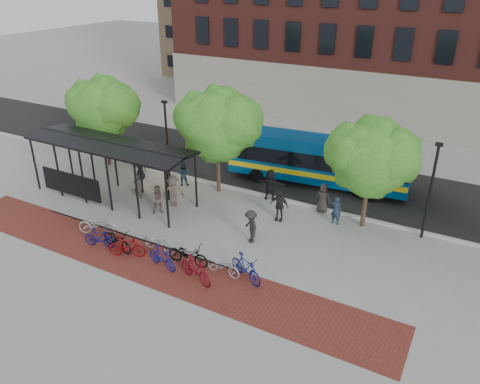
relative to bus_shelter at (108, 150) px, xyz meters
The scene contains 32 objects.
ground 8.68m from the bus_shelter, ahead, with size 160.00×160.00×0.00m, color #9E9E99.
asphalt_street 12.12m from the bus_shelter, 46.19° to the left, with size 160.00×8.00×0.01m, color black.
curb 9.74m from the bus_shelter, 28.84° to the left, with size 160.00×0.25×0.12m, color #B7B7B2.
brick_strip 8.19m from the bus_shelter, 36.40° to the right, with size 24.00×3.00×0.01m, color maroon.
bike_rack_rail 6.74m from the bus_shelter, 36.84° to the right, with size 12.00×0.05×0.95m, color black.
bus_shelter is the anchor object (origin of this frame).
tree_a 5.52m from the bus_shelter, 134.60° to the left, with size 4.90×4.00×6.18m.
tree_b 6.64m from the bus_shelter, 36.21° to the left, with size 5.15×4.20×6.47m.
tree_c 14.77m from the bus_shelter, 15.06° to the left, with size 4.66×3.80×5.92m.
lamp_post_left 4.24m from the bus_shelter, 74.47° to the left, with size 0.35×0.20×5.12m.
lamp_post_right 17.61m from the bus_shelter, 13.39° to the left, with size 0.35×0.20×5.12m.
bus 12.72m from the bus_shelter, 37.42° to the left, with size 11.48×3.64×3.05m.
bike_2 4.99m from the bus_shelter, 57.76° to the right, with size 0.72×2.07×1.09m, color #ADADAF.
bike_3 6.17m from the bus_shelter, 53.94° to the right, with size 0.47×1.67×1.01m, color navy.
bike_4 6.51m from the bus_shelter, 45.53° to the right, with size 0.72×2.07×1.09m, color black.
bike_5 7.27m from the bus_shelter, 41.94° to the right, with size 0.51×1.82×1.09m, color maroon.
bike_6 7.46m from the bus_shelter, 29.53° to the right, with size 0.65×1.87×0.98m, color #B9B9BC.
bike_7 8.77m from the bus_shelter, 32.31° to the right, with size 0.51×1.80×1.08m, color navy.
bike_8 9.14m from the bus_shelter, 24.85° to the right, with size 0.73×2.08×1.09m, color black.
bike_9 10.42m from the bus_shelter, 27.10° to the right, with size 0.57×2.03×1.22m, color maroon.
bike_10 10.78m from the bus_shelter, 20.19° to the right, with size 0.62×1.79×0.94m, color #B8B8BB.
bike_11 11.70m from the bus_shelter, 17.64° to the right, with size 0.58×2.04×1.23m, color navy.
pedestrian_0 3.69m from the bus_shelter, 96.46° to the left, with size 0.76×0.49×1.55m, color black.
pedestrian_1 2.73m from the bus_shelter, 23.18° to the left, with size 0.55×0.36×1.52m, color #403833.
pedestrian_2 4.89m from the bus_shelter, 51.71° to the left, with size 0.78×0.61×1.61m, color #1A2A3D.
pedestrian_3 4.50m from the bus_shelter, 11.30° to the left, with size 1.22×0.70×1.88m, color brown.
pedestrian_4 10.39m from the bus_shelter, 12.43° to the left, with size 1.05×0.44×1.79m, color black.
pedestrian_5 9.66m from the bus_shelter, 26.96° to the left, with size 1.77×0.56×1.90m, color black.
pedestrian_6 12.62m from the bus_shelter, 20.12° to the left, with size 0.83×0.54×1.71m, color #38312D.
pedestrian_7 13.38m from the bus_shelter, 14.48° to the left, with size 0.59×0.39×1.62m, color #1C2E43.
pedestrian_8 4.31m from the bus_shelter, ahead, with size 0.82×0.64×1.68m, color brown.
pedestrian_9 9.88m from the bus_shelter, ahead, with size 1.14×0.66×1.77m, color #252525.
Camera 1 is at (10.77, -19.02, 12.54)m, focal length 35.00 mm.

